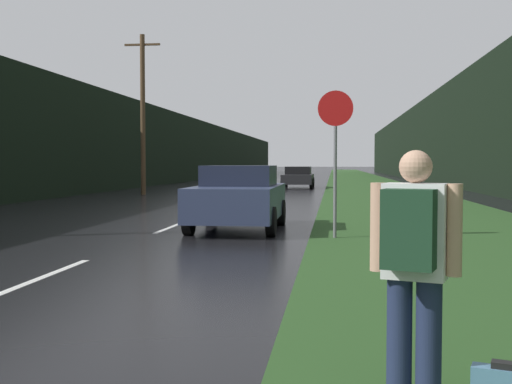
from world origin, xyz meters
TOP-DOWN VIEW (x-y plane):
  - grass_verge at (6.45, 40.00)m, footprint 6.00×240.00m
  - lane_stripe_b at (0.00, 7.05)m, footprint 0.12×3.00m
  - lane_stripe_c at (0.00, 14.05)m, footprint 0.12×3.00m
  - lane_stripe_d at (0.00, 21.05)m, footprint 0.12×3.00m
  - treeline_far_side at (-9.45, 50.00)m, footprint 2.00×140.00m
  - treeline_near_side at (12.45, 50.00)m, footprint 2.00×140.00m
  - utility_pole_far at (-5.52, 29.85)m, footprint 1.80×0.24m
  - stop_sign at (3.98, 12.03)m, footprint 0.73×0.07m
  - hitchhiker_with_backpack at (4.45, 2.77)m, footprint 0.55×0.48m
  - car_passing_near at (1.73, 13.62)m, footprint 2.00×4.15m
  - car_passing_far at (1.73, 39.03)m, footprint 1.95×4.71m

SIDE VIEW (x-z plane):
  - lane_stripe_b at x=0.00m, z-range 0.00..0.01m
  - lane_stripe_c at x=0.00m, z-range 0.00..0.01m
  - lane_stripe_d at x=0.00m, z-range 0.00..0.01m
  - grass_verge at x=6.45m, z-range 0.00..0.02m
  - car_passing_far at x=1.73m, z-range 0.01..1.37m
  - car_passing_near at x=1.73m, z-range 0.01..1.51m
  - hitchhiker_with_backpack at x=4.45m, z-range 0.12..1.77m
  - stop_sign at x=3.98m, z-range 0.37..3.42m
  - treeline_far_side at x=-9.45m, z-range 0.00..5.61m
  - treeline_near_side at x=12.45m, z-range 0.00..7.01m
  - utility_pole_far at x=-5.52m, z-range 0.13..8.08m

